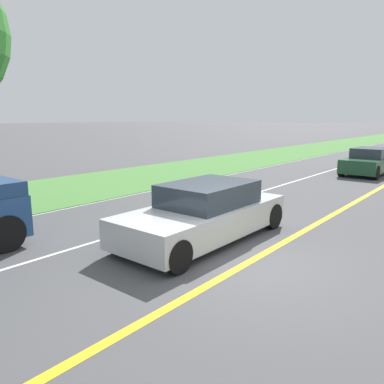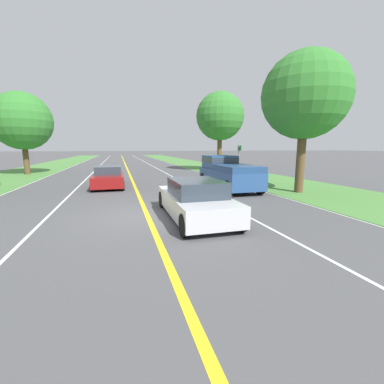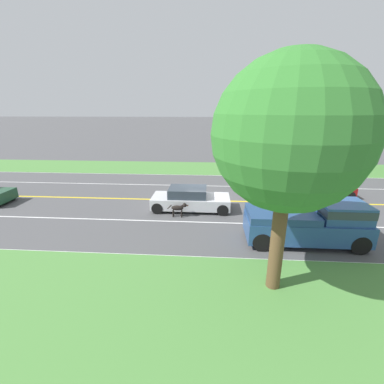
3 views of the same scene
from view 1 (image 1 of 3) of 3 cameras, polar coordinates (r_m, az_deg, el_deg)
The scene contains 8 objects.
ground_plane at distance 7.73m, azimuth 8.00°, elevation -10.92°, with size 400.00×400.00×0.00m, color #4C4C4F.
centre_divider_line at distance 7.72m, azimuth 8.00°, elevation -10.90°, with size 0.18×160.00×0.01m, color yellow.
lane_edge_line_right at distance 12.66m, azimuth -20.14°, elevation -2.69°, with size 0.14×160.00×0.01m, color white.
lane_dash_same_dir at distance 9.88m, azimuth -9.66°, elevation -5.96°, with size 0.10×160.00×0.01m, color white.
grass_verge_right at distance 15.27m, azimuth -25.91°, elevation -0.79°, with size 6.00×160.00×0.03m, color #4C843D.
ego_car at distance 9.01m, azimuth 1.96°, elevation -3.24°, with size 1.92×4.68×1.38m.
dog at distance 10.19m, azimuth -1.61°, elevation -2.18°, with size 0.24×1.21×0.86m.
car_trailing_near at distance 21.67m, azimuth 25.35°, elevation 4.19°, with size 1.82×4.32×1.36m.
Camera 1 is at (-3.68, 6.14, 2.90)m, focal length 35.00 mm.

